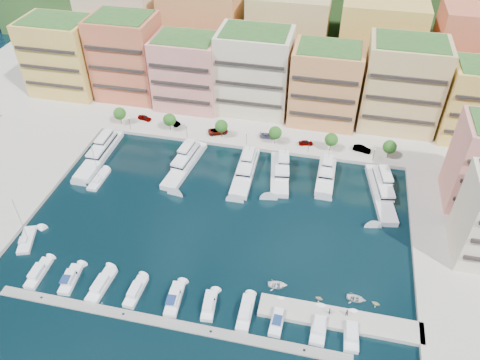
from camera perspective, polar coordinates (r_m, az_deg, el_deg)
The scene contains 57 objects.
ground at distance 114.06m, azimuth -2.50°, elevation -4.95°, with size 400.00×400.00×0.00m, color black.
north_quay at distance 162.87m, azimuth 3.05°, elevation 10.20°, with size 220.00×64.00×2.00m, color #9E998E.
hillside at distance 205.61m, azimuth 5.52°, elevation 16.61°, with size 240.00×40.00×58.00m, color #1C3C18.
south_pontoon at distance 96.81m, azimuth -8.95°, elevation -16.89°, with size 72.00×2.20×0.35m, color gray.
finger_pier at distance 98.05m, azimuth 11.99°, elevation -16.43°, with size 32.00×5.00×2.00m, color #9E998E.
apartment_0 at distance 169.34m, azimuth -20.85°, elevation 13.93°, with size 22.00×16.50×24.80m.
apartment_1 at distance 160.16m, azimuth -13.64°, elevation 14.36°, with size 20.00×16.50×26.80m.
apartment_2 at distance 151.82m, azimuth -6.42°, elevation 12.95°, with size 20.00×15.50×22.80m.
apartment_3 at distance 147.98m, azimuth 1.75°, elevation 13.08°, with size 22.00×16.50×25.80m.
apartment_4 at distance 144.64m, azimuth 10.33°, elevation 11.33°, with size 20.00×15.50×23.80m.
apartment_5 at distance 147.02m, azimuth 19.14°, elevation 10.89°, with size 22.00×16.50×26.80m.
backblock_0 at distance 182.27m, azimuth -14.21°, elevation 17.98°, with size 26.00×18.00×30.00m, color beige.
backblock_1 at distance 171.68m, azimuth -4.65°, elevation 17.67°, with size 26.00×18.00×30.00m, color #C9834B.
backblock_2 at distance 165.91m, azimuth 5.79°, elevation 16.79°, with size 26.00×18.00×30.00m, color tan.
backblock_3 at distance 165.46m, azimuth 16.49°, elevation 15.34°, with size 26.00×18.00×30.00m, color gold.
backblock_4 at distance 170.38m, azimuth 26.75°, elevation 13.44°, with size 26.00×18.00×30.00m, color #BF5A3F.
tree_0 at distance 148.39m, azimuth -14.46°, elevation 7.85°, with size 3.80×3.80×5.65m.
tree_1 at distance 142.39m, azimuth -8.59°, elevation 7.28°, with size 3.80×3.80×5.65m.
tree_2 at distance 138.00m, azimuth -2.29°, elevation 6.58°, with size 3.80×3.80×5.65m.
tree_3 at distance 135.38m, azimuth 4.32°, elevation 5.76°, with size 3.80×3.80×5.65m.
tree_4 at distance 134.61m, azimuth 11.07°, elevation 4.85°, with size 3.80×3.80×5.65m.
tree_5 at distance 135.74m, azimuth 17.79°, elevation 3.86°, with size 3.80×3.80×5.65m.
lamppost_0 at distance 145.49m, azimuth -13.34°, elevation 6.94°, with size 0.30×0.30×4.20m.
lamppost_1 at distance 139.23m, azimuth -6.53°, elevation 6.21°, with size 0.30×0.30×4.20m.
lamppost_2 at distance 135.10m, azimuth 0.78°, elevation 5.34°, with size 0.30×0.30×4.20m.
lamppost_3 at distance 133.30m, azimuth 8.39°, elevation 4.33°, with size 0.30×0.30×4.20m.
lamppost_4 at distance 133.91m, azimuth 16.05°, elevation 3.24°, with size 0.30×0.30×4.20m.
yacht_0 at distance 139.20m, azimuth -16.61°, elevation 3.32°, with size 4.66×23.29×7.30m.
yacht_2 at distance 130.51m, azimuth -6.65°, elevation 2.21°, with size 6.99×22.01×7.30m.
yacht_3 at distance 127.09m, azimuth 0.70°, elevation 1.34°, with size 5.22×20.75×7.30m.
yacht_4 at distance 126.88m, azimuth 4.89°, elevation 1.03°, with size 7.40×18.64×7.30m.
yacht_5 at distance 127.51m, azimuth 10.46°, elevation 0.71°, with size 4.67×15.04×7.30m.
yacht_6 at distance 125.78m, azimuth 16.81°, elevation -1.17°, with size 8.17×22.95×7.30m.
cruiser_0 at distance 111.17m, azimuth -23.36°, elevation -10.39°, with size 2.81×8.34×2.55m.
cruiser_1 at distance 107.53m, azimuth -19.98°, elevation -11.31°, with size 3.37×8.02×2.66m.
cruiser_2 at distance 104.53m, azimuth -16.56°, elevation -12.20°, with size 3.35×9.24×2.55m.
cruiser_3 at distance 101.71m, azimuth -12.61°, elevation -13.15°, with size 2.69×7.95×2.55m.
cruiser_4 at distance 99.18m, azimuth -8.01°, elevation -14.19°, with size 3.24×8.51×2.66m.
cruiser_5 at distance 97.58m, azimuth -3.79°, elevation -15.04°, with size 3.18×7.32×2.55m.
cruiser_6 at distance 96.44m, azimuth 0.68°, elevation -15.87°, with size 2.69×8.49×2.55m.
cruiser_7 at distance 95.91m, azimuth 4.61°, elevation -16.52°, with size 2.61×7.99×2.66m.
cruiser_8 at distance 95.92m, azimuth 9.60°, elevation -17.22°, with size 3.11×8.13×2.55m.
cruiser_9 at distance 96.35m, azimuth 13.39°, elevation -17.67°, with size 3.06×8.32×2.55m.
sailboat_0 at distance 119.60m, azimuth -24.55°, elevation -6.71°, with size 5.44×8.84×13.20m.
sailboat_2 at distance 130.39m, azimuth -16.84°, elevation -0.03°, with size 2.84×8.76×13.20m.
tender_0 at distance 100.91m, azimuth 4.60°, elevation -12.63°, with size 2.92×4.09×0.85m, color white.
tender_3 at distance 101.62m, azimuth 16.23°, elevation -14.24°, with size 1.50×1.74×0.91m, color beige.
tender_1 at distance 99.90m, azimuth 9.62°, elevation -14.02°, with size 1.42×1.64×0.87m, color beige.
tender_2 at distance 101.35m, azimuth 13.98°, elevation -13.87°, with size 2.83×3.96×0.82m, color silver.
car_0 at distance 150.40m, azimuth -11.56°, elevation 7.45°, with size 1.75×4.36×1.48m, color gray.
car_1 at distance 146.67m, azimuth -8.23°, elevation 7.02°, with size 1.79×5.12×1.69m, color gray.
car_2 at distance 141.14m, azimuth -2.68°, elevation 5.99°, with size 2.77×6.00×1.67m, color gray.
car_3 at distance 139.42m, azimuth 3.36°, elevation 5.40°, with size 1.86×4.58×1.33m, color gray.
car_4 at distance 137.55m, azimuth 8.03°, elevation 4.53°, with size 1.65×4.09×1.40m, color gray.
car_5 at distance 137.96m, azimuth 14.63°, elevation 3.69°, with size 1.74×4.99×1.64m, color gray.
person_0 at distance 96.63m, azimuth 10.87°, elevation -15.44°, with size 0.64×0.42×1.76m, color #222844.
person_1 at distance 97.18m, azimuth 12.86°, elevation -15.47°, with size 0.81×0.63×1.67m, color #452C29.
Camera 1 is at (22.46, -78.02, 80.12)m, focal length 35.00 mm.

